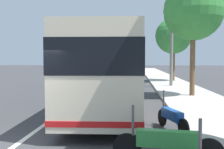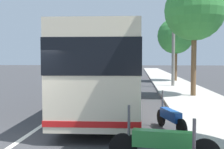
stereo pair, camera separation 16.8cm
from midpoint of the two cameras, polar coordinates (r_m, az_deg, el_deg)
The scene contains 12 objects.
sidewalk_curb at distance 16.62m, azimuth 16.96°, elevation -4.58°, with size 110.00×3.60×0.14m, color #B2ADA3.
lane_divider_line at distance 16.62m, azimuth -5.54°, elevation -4.69°, with size 110.00×0.16×0.01m, color silver.
coach_bus at distance 11.80m, azimuth -0.87°, elevation 1.41°, with size 10.21×3.03×3.35m.
motorcycle_far_end at distance 6.01m, azimuth 11.47°, elevation -14.07°, with size 0.42×2.35×1.26m.
motorcycle_nearest_curb at distance 8.74m, azimuth 12.84°, elevation -8.89°, with size 2.00×0.71×1.23m.
car_far_distant at distance 22.96m, azimuth -7.22°, elevation -0.84°, with size 4.31×2.07×1.42m.
car_oncoming at distance 27.56m, azimuth -5.66°, elevation -0.11°, with size 4.44×2.03×1.51m.
car_ahead_same_lane at distance 35.53m, azimuth 3.68°, elevation 0.53°, with size 4.48×2.04×1.42m.
car_behind_bus at distance 50.62m, azimuth -0.67°, elevation 1.34°, with size 4.12×1.85×1.51m.
roadside_tree_mid_block at distance 16.90m, azimuth 17.42°, elevation 12.75°, with size 3.51×3.51×6.91m.
roadside_tree_far_block at distance 28.34m, azimuth 13.54°, elevation 7.95°, with size 3.67×3.67×6.56m.
utility_pole at distance 22.63m, azimuth 13.12°, elevation 5.42°, with size 0.26×0.26×6.41m, color slate.
Camera 2 is at (-6.14, -3.29, 2.25)m, focal length 42.99 mm.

